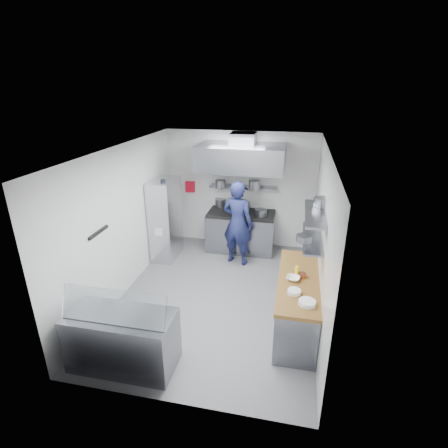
% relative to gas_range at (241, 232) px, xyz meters
% --- Properties ---
extents(floor, '(5.00, 5.00, 0.00)m').
position_rel_gas_range_xyz_m(floor, '(-0.10, -2.10, -0.45)').
color(floor, '#5C5C5F').
rests_on(floor, ground).
extents(ceiling, '(5.00, 5.00, 0.00)m').
position_rel_gas_range_xyz_m(ceiling, '(-0.10, -2.10, 2.35)').
color(ceiling, silver).
rests_on(ceiling, wall_back).
extents(wall_back, '(3.60, 2.80, 0.02)m').
position_rel_gas_range_xyz_m(wall_back, '(-0.10, 0.40, 0.95)').
color(wall_back, white).
rests_on(wall_back, floor).
extents(wall_front, '(3.60, 2.80, 0.02)m').
position_rel_gas_range_xyz_m(wall_front, '(-0.10, -4.60, 0.95)').
color(wall_front, white).
rests_on(wall_front, floor).
extents(wall_left, '(2.80, 5.00, 0.02)m').
position_rel_gas_range_xyz_m(wall_left, '(-1.90, -2.10, 0.95)').
color(wall_left, white).
rests_on(wall_left, floor).
extents(wall_right, '(2.80, 5.00, 0.02)m').
position_rel_gas_range_xyz_m(wall_right, '(1.70, -2.10, 0.95)').
color(wall_right, white).
rests_on(wall_right, floor).
extents(gas_range, '(1.60, 0.80, 0.90)m').
position_rel_gas_range_xyz_m(gas_range, '(0.00, 0.00, 0.00)').
color(gas_range, gray).
rests_on(gas_range, floor).
extents(cooktop, '(1.57, 0.78, 0.06)m').
position_rel_gas_range_xyz_m(cooktop, '(0.00, 0.00, 0.48)').
color(cooktop, black).
rests_on(cooktop, gas_range).
extents(stock_pot_left, '(0.27, 0.27, 0.20)m').
position_rel_gas_range_xyz_m(stock_pot_left, '(-0.57, 0.33, 0.61)').
color(stock_pot_left, slate).
rests_on(stock_pot_left, cooktop).
extents(stock_pot_mid, '(0.32, 0.32, 0.24)m').
position_rel_gas_range_xyz_m(stock_pot_mid, '(0.01, 0.11, 0.63)').
color(stock_pot_mid, slate).
rests_on(stock_pot_mid, cooktop).
extents(stock_pot_right, '(0.28, 0.28, 0.16)m').
position_rel_gas_range_xyz_m(stock_pot_right, '(0.47, -0.13, 0.59)').
color(stock_pot_right, slate).
rests_on(stock_pot_right, cooktop).
extents(over_range_shelf, '(1.60, 0.30, 0.04)m').
position_rel_gas_range_xyz_m(over_range_shelf, '(0.00, 0.24, 1.07)').
color(over_range_shelf, gray).
rests_on(over_range_shelf, wall_back).
extents(shelf_pot_a, '(0.24, 0.24, 0.18)m').
position_rel_gas_range_xyz_m(shelf_pot_a, '(-0.50, -0.01, 1.18)').
color(shelf_pot_a, slate).
rests_on(shelf_pot_a, over_range_shelf).
extents(shelf_pot_b, '(0.27, 0.27, 0.22)m').
position_rel_gas_range_xyz_m(shelf_pot_b, '(0.29, -0.00, 1.20)').
color(shelf_pot_b, slate).
rests_on(shelf_pot_b, over_range_shelf).
extents(extractor_hood, '(1.90, 1.15, 0.55)m').
position_rel_gas_range_xyz_m(extractor_hood, '(0.00, -0.18, 1.85)').
color(extractor_hood, gray).
rests_on(extractor_hood, wall_back).
extents(hood_duct, '(0.55, 0.55, 0.24)m').
position_rel_gas_range_xyz_m(hood_duct, '(0.00, 0.05, 2.23)').
color(hood_duct, slate).
rests_on(hood_duct, extractor_hood).
extents(red_firebox, '(0.22, 0.10, 0.26)m').
position_rel_gas_range_xyz_m(red_firebox, '(-1.35, 0.34, 0.97)').
color(red_firebox, red).
rests_on(red_firebox, wall_back).
extents(chef, '(0.79, 0.62, 1.91)m').
position_rel_gas_range_xyz_m(chef, '(0.03, -0.67, 0.50)').
color(chef, '#181E4A').
rests_on(chef, floor).
extents(wire_rack, '(0.50, 0.90, 1.85)m').
position_rel_gas_range_xyz_m(wire_rack, '(-1.63, -0.71, 0.48)').
color(wire_rack, silver).
rests_on(wire_rack, floor).
extents(rack_bin_a, '(0.17, 0.21, 0.19)m').
position_rel_gas_range_xyz_m(rack_bin_a, '(-1.63, -1.06, 0.35)').
color(rack_bin_a, white).
rests_on(rack_bin_a, wire_rack).
extents(rack_bin_b, '(0.12, 0.16, 0.14)m').
position_rel_gas_range_xyz_m(rack_bin_b, '(-1.63, -0.82, 0.85)').
color(rack_bin_b, yellow).
rests_on(rack_bin_b, wire_rack).
extents(rack_jar, '(0.11, 0.11, 0.18)m').
position_rel_gas_range_xyz_m(rack_jar, '(-1.58, -0.84, 1.35)').
color(rack_jar, black).
rests_on(rack_jar, wire_rack).
extents(knife_strip, '(0.04, 0.55, 0.05)m').
position_rel_gas_range_xyz_m(knife_strip, '(-1.88, -3.00, 1.10)').
color(knife_strip, black).
rests_on(knife_strip, wall_left).
extents(prep_counter_base, '(0.62, 2.00, 0.84)m').
position_rel_gas_range_xyz_m(prep_counter_base, '(1.38, -2.70, -0.03)').
color(prep_counter_base, gray).
rests_on(prep_counter_base, floor).
extents(prep_counter_top, '(0.65, 2.04, 0.06)m').
position_rel_gas_range_xyz_m(prep_counter_top, '(1.38, -2.70, 0.42)').
color(prep_counter_top, brown).
rests_on(prep_counter_top, prep_counter_base).
extents(plate_stack_a, '(0.24, 0.24, 0.06)m').
position_rel_gas_range_xyz_m(plate_stack_a, '(1.50, -3.38, 0.48)').
color(plate_stack_a, white).
rests_on(plate_stack_a, prep_counter_top).
extents(plate_stack_b, '(0.20, 0.20, 0.06)m').
position_rel_gas_range_xyz_m(plate_stack_b, '(1.31, -3.14, 0.48)').
color(plate_stack_b, white).
rests_on(plate_stack_b, prep_counter_top).
extents(copper_pan, '(0.14, 0.14, 0.06)m').
position_rel_gas_range_xyz_m(copper_pan, '(1.42, -2.62, 0.48)').
color(copper_pan, '#D86C3D').
rests_on(copper_pan, prep_counter_top).
extents(squeeze_bottle, '(0.06, 0.06, 0.18)m').
position_rel_gas_range_xyz_m(squeeze_bottle, '(1.34, -2.62, 0.54)').
color(squeeze_bottle, yellow).
rests_on(squeeze_bottle, prep_counter_top).
extents(mixing_bowl, '(0.25, 0.25, 0.05)m').
position_rel_gas_range_xyz_m(mixing_bowl, '(1.29, -2.74, 0.48)').
color(mixing_bowl, white).
rests_on(mixing_bowl, prep_counter_top).
extents(wall_shelf_lower, '(0.30, 1.30, 0.04)m').
position_rel_gas_range_xyz_m(wall_shelf_lower, '(1.54, -2.40, 1.05)').
color(wall_shelf_lower, gray).
rests_on(wall_shelf_lower, wall_right).
extents(wall_shelf_upper, '(0.30, 1.30, 0.04)m').
position_rel_gas_range_xyz_m(wall_shelf_upper, '(1.54, -2.40, 1.47)').
color(wall_shelf_upper, gray).
rests_on(wall_shelf_upper, wall_right).
extents(shelf_pot_c, '(0.24, 0.24, 0.10)m').
position_rel_gas_range_xyz_m(shelf_pot_c, '(1.40, -2.60, 1.12)').
color(shelf_pot_c, slate).
rests_on(shelf_pot_c, wall_shelf_lower).
extents(shelf_pot_d, '(0.28, 0.28, 0.14)m').
position_rel_gas_range_xyz_m(shelf_pot_d, '(1.66, -2.07, 1.56)').
color(shelf_pot_d, slate).
rests_on(shelf_pot_d, wall_shelf_upper).
extents(display_case, '(1.50, 0.70, 0.85)m').
position_rel_gas_range_xyz_m(display_case, '(-1.02, -4.10, -0.03)').
color(display_case, gray).
rests_on(display_case, floor).
extents(display_glass, '(1.47, 0.19, 0.42)m').
position_rel_gas_range_xyz_m(display_glass, '(-1.02, -4.22, 0.62)').
color(display_glass, silver).
rests_on(display_glass, display_case).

